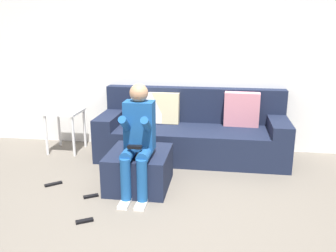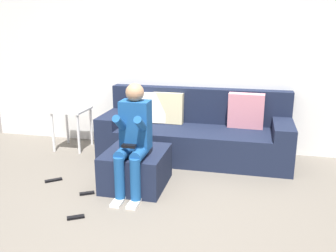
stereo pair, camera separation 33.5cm
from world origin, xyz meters
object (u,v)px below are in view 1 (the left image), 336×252
object	(u,v)px
remote_near_ottoman	(85,221)
remote_under_side_table	(53,184)
ottoman	(139,169)
side_table	(65,118)
remote_by_storage_bin	(91,196)
couch_sectional	(192,133)
person_seated	(138,136)

from	to	relation	value
remote_near_ottoman	remote_under_side_table	xyz separation A→B (m)	(-0.63, 0.70, 0.00)
ottoman	side_table	xyz separation A→B (m)	(-1.28, 1.01, 0.27)
remote_by_storage_bin	remote_under_side_table	world-z (taller)	same
remote_by_storage_bin	couch_sectional	bearing A→B (deg)	25.86
ottoman	person_seated	bearing A→B (deg)	-78.45
side_table	remote_near_ottoman	size ratio (longest dim) A/B	3.69
remote_near_ottoman	remote_by_storage_bin	distance (m)	0.50
couch_sectional	remote_under_side_table	distance (m)	1.88
couch_sectional	side_table	bearing A→B (deg)	-178.25
side_table	remote_near_ottoman	bearing A→B (deg)	-62.31
side_table	remote_by_storage_bin	bearing A→B (deg)	-57.93
person_seated	ottoman	bearing A→B (deg)	101.55
ottoman	remote_under_side_table	distance (m)	0.98
couch_sectional	ottoman	size ratio (longest dim) A/B	3.45
couch_sectional	remote_by_storage_bin	bearing A→B (deg)	-123.41
ottoman	remote_under_side_table	size ratio (longest dim) A/B	3.72
couch_sectional	person_seated	bearing A→B (deg)	-109.95
side_table	person_seated	bearing A→B (deg)	-41.89
side_table	remote_by_storage_bin	xyz separation A→B (m)	(0.84, -1.34, -0.46)
ottoman	remote_under_side_table	xyz separation A→B (m)	(-0.96, -0.11, -0.19)
couch_sectional	ottoman	distance (m)	1.17
remote_near_ottoman	remote_by_storage_bin	world-z (taller)	same
remote_by_storage_bin	remote_under_side_table	xyz separation A→B (m)	(-0.52, 0.22, 0.00)
person_seated	remote_under_side_table	world-z (taller)	person_seated
remote_by_storage_bin	remote_under_side_table	distance (m)	0.56
ottoman	side_table	bearing A→B (deg)	141.84
ottoman	remote_by_storage_bin	xyz separation A→B (m)	(-0.44, -0.34, -0.19)
ottoman	remote_by_storage_bin	size ratio (longest dim) A/B	4.66
side_table	remote_under_side_table	bearing A→B (deg)	-73.90
remote_near_ottoman	remote_under_side_table	size ratio (longest dim) A/B	0.82
couch_sectional	remote_under_side_table	xyz separation A→B (m)	(-1.44, -1.17, -0.31)
side_table	remote_by_storage_bin	distance (m)	1.65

